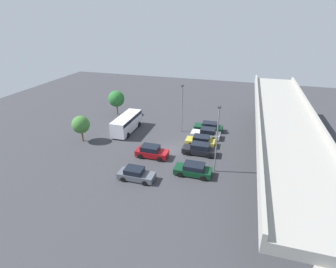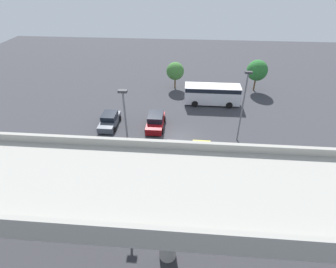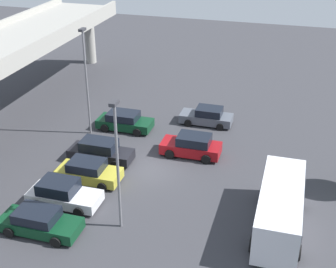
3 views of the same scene
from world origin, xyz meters
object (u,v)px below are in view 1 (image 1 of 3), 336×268
at_px(shuttle_bus, 127,122).
at_px(lamp_post_mid_lot, 182,105).
at_px(parked_car_1, 206,133).
at_px(parked_car_6, 136,174).
at_px(parked_car_2, 201,141).
at_px(parked_car_3, 200,149).
at_px(tree_front_left, 116,99).
at_px(tree_front_centre, 81,125).
at_px(parked_car_4, 152,152).
at_px(parked_car_5, 193,169).
at_px(lamp_post_near_aisle, 217,135).
at_px(parked_car_0, 209,127).

height_order(shuttle_bus, lamp_post_mid_lot, lamp_post_mid_lot).
bearing_deg(parked_car_1, parked_car_6, 65.79).
height_order(parked_car_2, parked_car_3, parked_car_3).
distance_m(tree_front_left, tree_front_centre, 12.46).
bearing_deg(shuttle_bus, lamp_post_mid_lot, -74.98).
distance_m(parked_car_2, lamp_post_mid_lot, 6.97).
xyz_separation_m(parked_car_6, tree_front_left, (-19.80, -12.28, 2.53)).
height_order(parked_car_1, parked_car_6, parked_car_1).
height_order(parked_car_3, lamp_post_mid_lot, lamp_post_mid_lot).
height_order(tree_front_left, tree_front_centre, tree_front_left).
distance_m(parked_car_4, parked_car_5, 7.06).
height_order(parked_car_1, parked_car_4, parked_car_4).
bearing_deg(parked_car_3, lamp_post_mid_lot, -58.03).
bearing_deg(parked_car_3, tree_front_centre, 3.22).
bearing_deg(parked_car_4, lamp_post_mid_lot, 78.23).
bearing_deg(parked_car_6, lamp_post_mid_lot, 82.69).
xyz_separation_m(parked_car_4, tree_front_left, (-14.09, -12.24, 2.43)).
bearing_deg(parked_car_4, parked_car_2, 42.54).
relative_size(parked_car_2, parked_car_5, 0.95).
bearing_deg(tree_front_centre, parked_car_4, 82.27).
height_order(shuttle_bus, tree_front_centre, tree_front_centre).
height_order(parked_car_3, parked_car_6, parked_car_3).
relative_size(shuttle_bus, lamp_post_near_aisle, 0.87).
height_order(parked_car_2, shuttle_bus, shuttle_bus).
height_order(parked_car_4, tree_front_left, tree_front_left).
height_order(parked_car_5, shuttle_bus, shuttle_bus).
bearing_deg(parked_car_2, parked_car_6, 62.07).
bearing_deg(lamp_post_mid_lot, parked_car_1, 75.17).
distance_m(parked_car_2, parked_car_6, 12.66).
xyz_separation_m(shuttle_bus, lamp_post_mid_lot, (-2.41, 8.99, 3.11)).
relative_size(parked_car_3, parked_car_5, 1.03).
distance_m(parked_car_2, tree_front_left, 20.30).
xyz_separation_m(parked_car_2, lamp_post_mid_lot, (-4.10, -3.97, 4.00)).
height_order(parked_car_0, lamp_post_mid_lot, lamp_post_mid_lot).
bearing_deg(parked_car_4, shuttle_bus, 134.30).
xyz_separation_m(parked_car_1, tree_front_left, (-5.67, -18.63, 2.49)).
xyz_separation_m(parked_car_1, tree_front_centre, (6.78, -18.47, 2.06)).
bearing_deg(parked_car_3, parked_car_6, 53.22).
xyz_separation_m(parked_car_1, parked_car_2, (2.94, -0.42, -0.02)).
bearing_deg(parked_car_1, parked_car_3, 89.19).
height_order(parked_car_3, shuttle_bus, shuttle_bus).
bearing_deg(lamp_post_mid_lot, tree_front_left, -107.57).
relative_size(parked_car_1, lamp_post_near_aisle, 0.53).
distance_m(parked_car_3, tree_front_left, 21.92).
relative_size(lamp_post_mid_lot, tree_front_left, 1.68).
bearing_deg(lamp_post_near_aisle, parked_car_3, -146.28).
xyz_separation_m(parked_car_3, tree_front_left, (-11.41, -18.55, 2.45)).
bearing_deg(parked_car_3, parked_car_1, -90.81).
relative_size(parked_car_0, tree_front_left, 1.00).
bearing_deg(tree_front_left, parked_car_2, 64.69).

